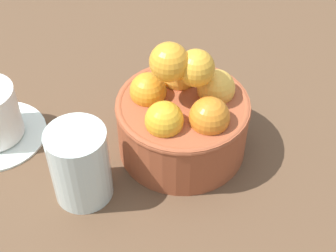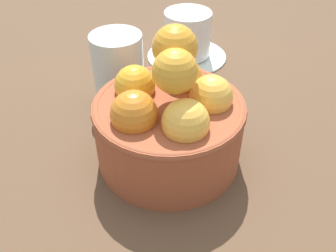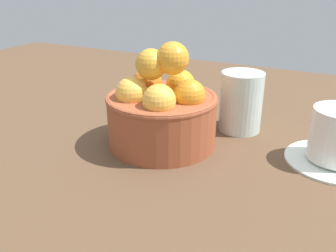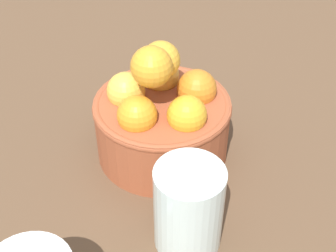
# 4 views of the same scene
# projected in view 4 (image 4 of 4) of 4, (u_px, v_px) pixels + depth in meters

# --- Properties ---
(ground_plane) EXTENTS (1.58, 1.06, 0.05)m
(ground_plane) POSITION_uv_depth(u_px,v_px,m) (163.00, 164.00, 0.57)
(ground_plane) COLOR brown
(terracotta_bowl) EXTENTS (0.16, 0.16, 0.15)m
(terracotta_bowl) POSITION_uv_depth(u_px,v_px,m) (162.00, 117.00, 0.52)
(terracotta_bowl) COLOR #9E4C2D
(terracotta_bowl) RESTS_ON ground_plane
(water_glass) EXTENTS (0.07, 0.07, 0.09)m
(water_glass) POSITION_uv_depth(u_px,v_px,m) (188.00, 208.00, 0.42)
(water_glass) COLOR silver
(water_glass) RESTS_ON ground_plane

